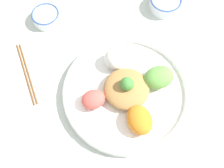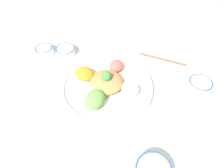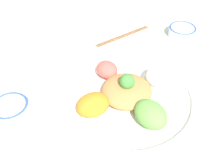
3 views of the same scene
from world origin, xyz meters
TOP-DOWN VIEW (x-y plane):
  - ground_plane at (0.00, 0.00)m, footprint 2.40×2.40m
  - salad_platter at (0.02, 0.01)m, footprint 0.41×0.41m
  - sauce_bowl_red at (-0.22, -0.34)m, footprint 0.10×0.10m
  - sauce_bowl_dark at (0.35, 0.04)m, footprint 0.10×0.10m
  - chopsticks_pair_near at (0.01, -0.34)m, footprint 0.22×0.15m
  - serving_spoon_main at (0.25, -0.19)m, footprint 0.10×0.12m

SIDE VIEW (x-z plane):
  - ground_plane at x=0.00m, z-range 0.00..0.00m
  - serving_spoon_main at x=0.25m, z-range 0.00..0.01m
  - chopsticks_pair_near at x=0.01m, z-range 0.00..0.01m
  - sauce_bowl_dark at x=0.35m, z-range 0.00..0.04m
  - sauce_bowl_red at x=-0.22m, z-range 0.00..0.04m
  - salad_platter at x=0.02m, z-range -0.03..0.08m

